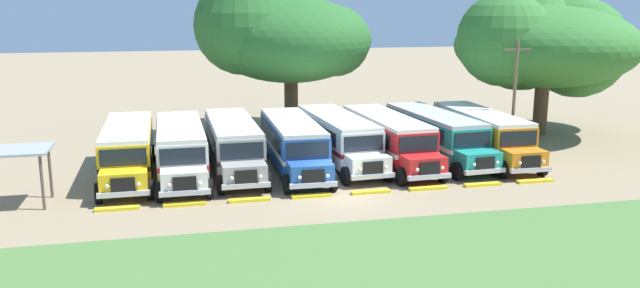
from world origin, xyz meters
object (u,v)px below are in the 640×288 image
at_px(parked_bus_slot_4, 338,137).
at_px(parked_bus_slot_7, 482,132).
at_px(utility_pole, 514,94).
at_px(parked_bus_slot_2, 233,143).
at_px(broad_shade_tree, 285,37).
at_px(waiting_shelter, 10,155).
at_px(secondary_tree, 541,44).
at_px(parked_bus_slot_3, 293,142).
at_px(parked_bus_slot_1, 181,147).
at_px(parked_bus_slot_5, 388,137).
at_px(parked_bus_slot_0, 128,148).
at_px(parked_bus_slot_6, 436,133).

xyz_separation_m(parked_bus_slot_4, parked_bus_slot_7, (9.04, -0.63, 0.00)).
relative_size(parked_bus_slot_4, utility_pole, 1.52).
bearing_deg(parked_bus_slot_2, parked_bus_slot_4, 91.90).
height_order(parked_bus_slot_2, broad_shade_tree, broad_shade_tree).
bearing_deg(waiting_shelter, parked_bus_slot_7, 9.13).
bearing_deg(secondary_tree, parked_bus_slot_3, -160.51).
bearing_deg(parked_bus_slot_4, waiting_shelter, -77.95).
bearing_deg(secondary_tree, parked_bus_slot_1, -165.05).
xyz_separation_m(parked_bus_slot_2, parked_bus_slot_5, (9.15, -0.42, 0.00)).
relative_size(parked_bus_slot_0, parked_bus_slot_4, 0.99).
distance_m(parked_bus_slot_3, waiting_shelter, 14.66).
relative_size(parked_bus_slot_0, utility_pole, 1.51).
bearing_deg(parked_bus_slot_7, parked_bus_slot_1, -89.15).
bearing_deg(parked_bus_slot_6, parked_bus_slot_1, -92.32).
relative_size(parked_bus_slot_5, broad_shade_tree, 0.82).
bearing_deg(waiting_shelter, broad_shade_tree, 44.11).
bearing_deg(parked_bus_slot_2, parked_bus_slot_1, -79.90).
bearing_deg(parked_bus_slot_6, parked_bus_slot_3, -90.77).
height_order(parked_bus_slot_1, waiting_shelter, parked_bus_slot_1).
bearing_deg(broad_shade_tree, parked_bus_slot_4, -82.00).
height_order(parked_bus_slot_3, parked_bus_slot_4, same).
xyz_separation_m(parked_bus_slot_3, parked_bus_slot_7, (11.95, 0.28, 0.00)).
bearing_deg(parked_bus_slot_2, waiting_shelter, -68.12).
xyz_separation_m(parked_bus_slot_6, parked_bus_slot_7, (2.96, -0.27, 0.00)).
xyz_separation_m(parked_bus_slot_3, secondary_tree, (19.75, 6.99, 4.94)).
bearing_deg(parked_bus_slot_5, parked_bus_slot_7, 87.71).
bearing_deg(parked_bus_slot_2, broad_shade_tree, 154.50).
distance_m(parked_bus_slot_3, parked_bus_slot_5, 5.78).
xyz_separation_m(parked_bus_slot_0, parked_bus_slot_2, (5.78, 0.13, 0.00)).
height_order(parked_bus_slot_0, broad_shade_tree, broad_shade_tree).
bearing_deg(broad_shade_tree, parked_bus_slot_6, -54.75).
distance_m(parked_bus_slot_3, parked_bus_slot_4, 3.06).
bearing_deg(utility_pole, secondary_tree, 48.88).
bearing_deg(parked_bus_slot_1, parked_bus_slot_2, 100.11).
distance_m(secondary_tree, utility_pole, 8.83).
relative_size(parked_bus_slot_4, parked_bus_slot_6, 1.00).
distance_m(parked_bus_slot_0, secondary_tree, 30.04).
bearing_deg(parked_bus_slot_7, parked_bus_slot_4, -93.92).
distance_m(parked_bus_slot_1, broad_shade_tree, 14.67).
bearing_deg(parked_bus_slot_3, parked_bus_slot_6, 93.98).
bearing_deg(parked_bus_slot_2, parked_bus_slot_5, 86.46).
xyz_separation_m(parked_bus_slot_5, broad_shade_tree, (-4.30, 11.02, 5.45)).
bearing_deg(parked_bus_slot_4, parked_bus_slot_0, -91.65).
relative_size(parked_bus_slot_0, parked_bus_slot_7, 1.00).
bearing_deg(utility_pole, parked_bus_slot_2, -179.83).
relative_size(parked_bus_slot_0, parked_bus_slot_3, 1.00).
distance_m(parked_bus_slot_2, parked_bus_slot_3, 3.43).
distance_m(parked_bus_slot_1, waiting_shelter, 8.77).
bearing_deg(parked_bus_slot_0, secondary_tree, 101.59).
xyz_separation_m(parked_bus_slot_0, parked_bus_slot_6, (18.15, 0.08, 0.00)).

